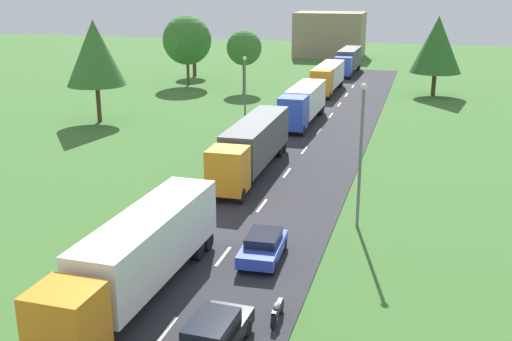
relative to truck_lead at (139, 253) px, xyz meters
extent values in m
cube|color=#2B2B30|center=(2.30, 8.27, -2.11)|extent=(10.00, 140.00, 0.06)
cube|color=white|center=(2.30, -2.63, -2.08)|extent=(0.16, 2.40, 0.01)
cube|color=white|center=(2.30, 4.96, -2.08)|extent=(0.16, 2.40, 0.01)
cube|color=white|center=(2.30, 12.89, -2.08)|extent=(0.16, 2.40, 0.01)
cube|color=white|center=(2.30, 20.22, -2.08)|extent=(0.16, 2.40, 0.01)
cube|color=white|center=(2.30, 26.95, -2.08)|extent=(0.16, 2.40, 0.01)
cube|color=white|center=(2.30, 34.10, -2.08)|extent=(0.16, 2.40, 0.01)
cube|color=white|center=(2.30, 41.72, -2.08)|extent=(0.16, 2.40, 0.01)
cube|color=white|center=(2.30, 47.94, -2.08)|extent=(0.16, 2.40, 0.01)
cube|color=white|center=(2.30, 54.43, -2.08)|extent=(0.16, 2.40, 0.01)
cube|color=white|center=(2.30, 61.32, -2.08)|extent=(0.16, 2.40, 0.01)
cube|color=orange|center=(-0.17, -5.77, -0.23)|extent=(2.50, 2.36, 2.70)
cube|color=black|center=(-0.20, -6.85, 0.26)|extent=(2.10, 0.16, 1.19)
cube|color=white|center=(0.03, 1.10, 0.13)|extent=(2.81, 10.83, 2.83)
cube|color=black|center=(0.03, 1.10, -1.48)|extent=(1.19, 10.24, 0.24)
cylinder|color=black|center=(1.17, 4.30, -1.58)|extent=(0.38, 1.01, 1.00)
cylinder|color=black|center=(-0.93, 4.36, -1.58)|extent=(0.38, 1.01, 1.00)
cylinder|color=black|center=(1.21, 5.59, -1.58)|extent=(0.38, 1.01, 1.00)
cylinder|color=black|center=(-0.89, 5.65, -1.58)|extent=(0.38, 1.01, 1.00)
cube|color=orange|center=(-0.18, 13.60, -0.11)|extent=(2.47, 2.52, 2.93)
cube|color=black|center=(-0.17, 12.41, 0.41)|extent=(2.10, 0.12, 1.29)
cube|color=#4C5156|center=(-0.27, 21.00, 0.18)|extent=(2.63, 11.63, 2.93)
cube|color=black|center=(-0.27, 21.00, -1.48)|extent=(1.03, 11.03, 0.24)
cylinder|color=black|center=(0.87, 12.99, -1.58)|extent=(0.36, 1.00, 1.00)
cylinder|color=black|center=(-1.23, 12.96, -1.58)|extent=(0.36, 1.00, 1.00)
cylinder|color=black|center=(0.74, 24.49, -1.58)|extent=(0.36, 1.00, 1.00)
cylinder|color=black|center=(-1.36, 24.46, -1.58)|extent=(0.36, 1.00, 1.00)
cylinder|color=black|center=(0.73, 25.88, -1.58)|extent=(0.36, 1.00, 1.00)
cylinder|color=black|center=(-1.37, 25.86, -1.58)|extent=(0.36, 1.00, 1.00)
cube|color=blue|center=(0.10, 32.51, -0.08)|extent=(2.45, 2.73, 3.01)
cube|color=black|center=(0.09, 31.21, 0.46)|extent=(2.10, 0.11, 1.32)
cube|color=white|center=(0.12, 38.80, 0.11)|extent=(2.53, 9.16, 2.78)
cube|color=black|center=(0.12, 38.80, -1.48)|extent=(0.93, 8.70, 0.24)
cylinder|color=black|center=(1.14, 31.83, -1.58)|extent=(0.35, 1.00, 1.00)
cylinder|color=black|center=(-0.96, 31.83, -1.58)|extent=(0.35, 1.00, 1.00)
cylinder|color=black|center=(1.18, 41.54, -1.58)|extent=(0.35, 1.00, 1.00)
cylinder|color=black|center=(-0.92, 41.55, -1.58)|extent=(0.35, 1.00, 1.00)
cylinder|color=black|center=(1.18, 42.64, -1.58)|extent=(0.35, 1.00, 1.00)
cylinder|color=black|center=(-0.92, 42.65, -1.58)|extent=(0.35, 1.00, 1.00)
cube|color=orange|center=(-0.37, 51.10, -0.09)|extent=(2.46, 2.53, 2.99)
cube|color=black|center=(-0.38, 49.91, 0.45)|extent=(2.10, 0.11, 1.31)
cube|color=white|center=(-0.33, 57.25, 0.06)|extent=(2.56, 9.10, 2.68)
cube|color=black|center=(-0.33, 57.25, -1.48)|extent=(0.96, 8.63, 0.24)
cylinder|color=black|center=(0.67, 50.47, -1.58)|extent=(0.36, 1.00, 1.00)
cylinder|color=black|center=(-1.43, 50.48, -1.58)|extent=(0.36, 1.00, 1.00)
cylinder|color=black|center=(0.74, 59.97, -1.58)|extent=(0.36, 1.00, 1.00)
cylinder|color=black|center=(-1.36, 59.98, -1.58)|extent=(0.36, 1.00, 1.00)
cylinder|color=black|center=(0.74, 61.06, -1.58)|extent=(0.36, 1.00, 1.00)
cylinder|color=black|center=(-1.36, 61.07, -1.58)|extent=(0.36, 1.00, 1.00)
cube|color=blue|center=(-0.03, 68.04, -0.27)|extent=(2.48, 2.34, 2.63)
cube|color=black|center=(-0.04, 66.95, 0.20)|extent=(2.10, 0.13, 1.16)
cube|color=#4C5156|center=(0.07, 74.41, 0.16)|extent=(2.65, 9.78, 2.89)
cube|color=black|center=(0.07, 74.41, -1.48)|extent=(1.04, 9.27, 0.24)
cylinder|color=black|center=(1.01, 67.45, -1.58)|extent=(0.37, 1.01, 1.00)
cylinder|color=black|center=(-1.09, 67.48, -1.58)|extent=(0.37, 1.01, 1.00)
cylinder|color=black|center=(1.17, 77.32, -1.58)|extent=(0.37, 1.01, 1.00)
cylinder|color=black|center=(-0.93, 77.35, -1.58)|extent=(0.37, 1.01, 1.00)
cylinder|color=black|center=(1.18, 78.49, -1.58)|extent=(0.37, 1.01, 1.00)
cylinder|color=black|center=(-0.92, 78.52, -1.58)|extent=(0.37, 1.01, 1.00)
cube|color=black|center=(4.70, -3.44, -1.44)|extent=(2.10, 4.40, 0.65)
cube|color=black|center=(4.69, -3.65, -0.83)|extent=(1.71, 2.49, 0.57)
cylinder|color=black|center=(3.93, -1.93, -1.76)|extent=(0.25, 0.65, 0.64)
cylinder|color=black|center=(5.62, -2.01, -1.76)|extent=(0.25, 0.65, 0.64)
cube|color=blue|center=(4.41, 5.10, -1.45)|extent=(2.07, 4.16, 0.62)
cube|color=black|center=(4.40, 5.30, -0.91)|extent=(1.69, 2.35, 0.46)
cylinder|color=black|center=(5.31, 3.75, -1.76)|extent=(0.25, 0.65, 0.64)
cylinder|color=black|center=(3.62, 3.68, -1.76)|extent=(0.25, 0.65, 0.64)
cylinder|color=black|center=(5.20, 6.52, -1.76)|extent=(0.25, 0.65, 0.64)
cylinder|color=black|center=(3.50, 6.45, -1.76)|extent=(0.25, 0.65, 0.64)
cylinder|color=black|center=(6.52, -1.18, -1.76)|extent=(0.12, 0.64, 0.64)
cylinder|color=black|center=(6.52, 0.12, -1.76)|extent=(0.14, 0.64, 0.64)
cube|color=black|center=(6.52, -0.53, -1.54)|extent=(0.20, 1.40, 0.36)
ellipsoid|color=#8C939E|center=(6.52, -0.68, -1.31)|extent=(0.28, 0.52, 0.28)
cylinder|color=slate|center=(8.56, 11.17, 1.93)|extent=(0.18, 0.18, 8.15)
sphere|color=silver|center=(8.56, 11.17, 6.13)|extent=(0.36, 0.36, 0.36)
cylinder|color=slate|center=(-4.03, 30.70, 1.38)|extent=(0.18, 0.18, 7.04)
sphere|color=silver|center=(-4.03, 30.70, 5.02)|extent=(0.36, 0.36, 0.36)
cylinder|color=#513823|center=(12.76, 57.10, -0.69)|extent=(0.54, 0.54, 2.90)
cone|color=#2D6628|center=(12.76, 57.10, 4.19)|extent=(6.22, 6.22, 6.85)
cylinder|color=#513823|center=(-19.88, 57.00, -0.34)|extent=(0.39, 0.39, 3.60)
sphere|color=#38702D|center=(-19.88, 57.00, 3.95)|extent=(6.62, 6.62, 6.62)
cylinder|color=#513823|center=(-21.94, 64.90, -0.69)|extent=(0.56, 0.56, 2.90)
sphere|color=#2D6628|center=(-21.94, 64.90, 2.37)|extent=(4.29, 4.29, 4.29)
cylinder|color=#513823|center=(-20.06, 32.60, -0.26)|extent=(0.44, 0.44, 3.75)
cone|color=#38702D|center=(-20.06, 32.60, 4.85)|extent=(5.88, 5.88, 6.47)
cylinder|color=#513823|center=(-11.05, 54.40, -0.21)|extent=(0.41, 0.41, 3.87)
sphere|color=#38702D|center=(-11.05, 54.40, 3.42)|extent=(4.51, 4.51, 4.51)
cube|color=#9E846B|center=(-6.33, 95.30, 1.92)|extent=(12.60, 8.92, 8.13)
camera|label=1|loc=(11.85, -23.36, 11.77)|focal=43.76mm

